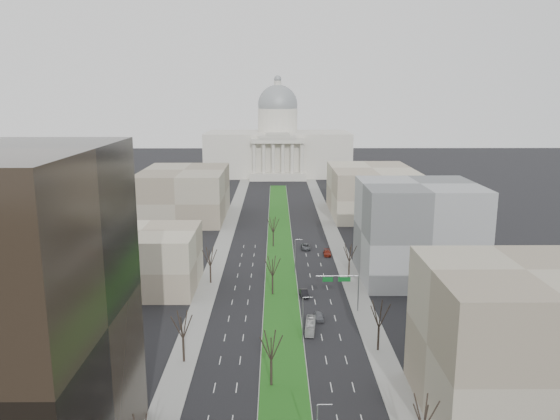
{
  "coord_description": "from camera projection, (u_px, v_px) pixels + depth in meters",
  "views": [
    {
      "loc": [
        -1.27,
        -38.88,
        45.67
      ],
      "look_at": [
        -0.08,
        105.56,
        14.52
      ],
      "focal_mm": 35.0,
      "sensor_mm": 36.0,
      "label": 1
    }
  ],
  "objects": [
    {
      "name": "median",
      "position": [
        280.0,
        247.0,
        163.93
      ],
      "size": [
        8.0,
        222.03,
        0.2
      ],
      "color": "#999993",
      "rests_on": "ground"
    },
    {
      "name": "building_far_left",
      "position": [
        185.0,
        194.0,
        201.86
      ],
      "size": [
        30.0,
        40.0,
        18.0
      ],
      "primitive_type": "cube",
      "color": "gray",
      "rests_on": "ground"
    },
    {
      "name": "car_grey_near",
      "position": [
        319.0,
        316.0,
        111.86
      ],
      "size": [
        1.81,
        4.31,
        1.46
      ],
      "primitive_type": "imported",
      "rotation": [
        0.0,
        0.0,
        0.02
      ],
      "color": "#55575D",
      "rests_on": "ground"
    },
    {
      "name": "building_grey_right",
      "position": [
        418.0,
        231.0,
        135.32
      ],
      "size": [
        28.0,
        26.0,
        24.0
      ],
      "primitive_type": "cube",
      "color": "slate",
      "rests_on": "ground"
    },
    {
      "name": "tree_right_near",
      "position": [
        424.0,
        412.0,
        67.88
      ],
      "size": [
        5.16,
        5.16,
        9.29
      ],
      "color": "black",
      "rests_on": "ground"
    },
    {
      "name": "tree_right_mid",
      "position": [
        379.0,
        313.0,
        97.11
      ],
      "size": [
        5.52,
        5.52,
        9.94
      ],
      "color": "black",
      "rests_on": "ground"
    },
    {
      "name": "capitol",
      "position": [
        278.0,
        146.0,
        307.73
      ],
      "size": [
        80.0,
        46.0,
        55.0
      ],
      "color": "beige",
      "rests_on": "ground"
    },
    {
      "name": "streetlamp_median_c",
      "position": [
        295.0,
        256.0,
        139.52
      ],
      "size": [
        1.9,
        0.2,
        9.16
      ],
      "color": "gray",
      "rests_on": "ground"
    },
    {
      "name": "tree_median_b",
      "position": [
        273.0,
        266.0,
        124.35
      ],
      "size": [
        5.4,
        5.4,
        9.72
      ],
      "color": "black",
      "rests_on": "ground"
    },
    {
      "name": "sidewalk_right",
      "position": [
        348.0,
        273.0,
        140.63
      ],
      "size": [
        5.0,
        330.0,
        0.15
      ],
      "primitive_type": "cube",
      "color": "gray",
      "rests_on": "ground"
    },
    {
      "name": "building_beige_left",
      "position": [
        142.0,
        260.0,
        128.99
      ],
      "size": [
        26.0,
        22.0,
        14.0
      ],
      "primitive_type": "cube",
      "color": "tan",
      "rests_on": "ground"
    },
    {
      "name": "mast_arm_signs",
      "position": [
        346.0,
        284.0,
        114.92
      ],
      "size": [
        9.12,
        0.24,
        8.09
      ],
      "color": "gray",
      "rests_on": "ground"
    },
    {
      "name": "sidewalk_left",
      "position": [
        213.0,
        274.0,
        140.35
      ],
      "size": [
        5.0,
        330.0,
        0.15
      ],
      "primitive_type": "cube",
      "color": "gray",
      "rests_on": "ground"
    },
    {
      "name": "car_red",
      "position": [
        327.0,
        253.0,
        156.16
      ],
      "size": [
        2.18,
        5.02,
        1.44
      ],
      "primitive_type": "imported",
      "rotation": [
        0.0,
        0.0,
        -0.03
      ],
      "color": "maroon",
      "rests_on": "ground"
    },
    {
      "name": "building_far_right",
      "position": [
        371.0,
        191.0,
        207.32
      ],
      "size": [
        30.0,
        40.0,
        18.0
      ],
      "primitive_type": "cube",
      "color": "tan",
      "rests_on": "ground"
    },
    {
      "name": "car_grey_far",
      "position": [
        306.0,
        246.0,
        162.57
      ],
      "size": [
        2.61,
        5.44,
        1.5
      ],
      "primitive_type": "imported",
      "rotation": [
        0.0,
        0.0,
        0.02
      ],
      "color": "#4E5156",
      "rests_on": "ground"
    },
    {
      "name": "building_tan_right",
      "position": [
        519.0,
        344.0,
        76.87
      ],
      "size": [
        26.0,
        24.0,
        22.0
      ],
      "primitive_type": "cube",
      "color": "gray",
      "rests_on": "ground"
    },
    {
      "name": "tree_left_mid",
      "position": [
        183.0,
        324.0,
        92.95
      ],
      "size": [
        5.4,
        5.4,
        9.72
      ],
      "color": "black",
      "rests_on": "ground"
    },
    {
      "name": "ground",
      "position": [
        280.0,
        247.0,
        164.95
      ],
      "size": [
        600.0,
        600.0,
        0.0
      ],
      "primitive_type": "plane",
      "color": "black",
      "rests_on": "ground"
    },
    {
      "name": "streetlamp_median_b",
      "position": [
        303.0,
        319.0,
        100.42
      ],
      "size": [
        1.9,
        0.2,
        9.16
      ],
      "color": "gray",
      "rests_on": "ground"
    },
    {
      "name": "car_black",
      "position": [
        304.0,
        293.0,
        124.68
      ],
      "size": [
        2.09,
        4.82,
        1.54
      ],
      "primitive_type": "imported",
      "rotation": [
        0.0,
        0.0,
        0.1
      ],
      "color": "black",
      "rests_on": "ground"
    },
    {
      "name": "tree_left_far",
      "position": [
        210.0,
        256.0,
        132.08
      ],
      "size": [
        5.28,
        5.28,
        9.5
      ],
      "color": "black",
      "rests_on": "ground"
    },
    {
      "name": "box_van",
      "position": [
        310.0,
        326.0,
        106.56
      ],
      "size": [
        2.57,
        7.61,
        2.08
      ],
      "primitive_type": "imported",
      "rotation": [
        0.0,
        0.0,
        -0.11
      ],
      "color": "silver",
      "rests_on": "ground"
    },
    {
      "name": "tree_right_far",
      "position": [
        349.0,
        252.0,
        136.34
      ],
      "size": [
        5.04,
        5.04,
        9.07
      ],
      "color": "black",
      "rests_on": "ground"
    },
    {
      "name": "tree_median_a",
      "position": [
        271.0,
        345.0,
        85.25
      ],
      "size": [
        5.4,
        5.4,
        9.72
      ],
      "color": "black",
      "rests_on": "ground"
    },
    {
      "name": "tree_median_c",
      "position": [
        273.0,
        224.0,
        163.45
      ],
      "size": [
        5.4,
        5.4,
        9.72
      ],
      "color": "black",
      "rests_on": "ground"
    }
  ]
}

